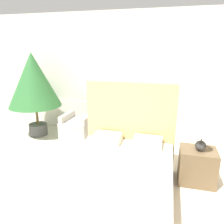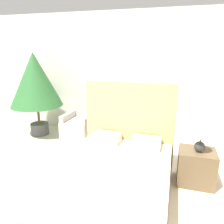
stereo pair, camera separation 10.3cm
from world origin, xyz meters
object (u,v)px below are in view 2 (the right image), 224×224
Objects in this scene: table_lamp at (201,132)px; armchair_near_window_right at (120,131)px; armchair_near_window_left at (79,127)px; nightstand at (196,167)px; bed at (115,178)px; potted_palm at (35,81)px.

armchair_near_window_right is at bearing 141.48° from table_lamp.
nightstand is (2.55, -1.20, 0.01)m from armchair_near_window_left.
table_lamp is at bearing -23.21° from armchair_near_window_left.
nightstand is 0.59m from table_lamp.
bed is at bearing -149.66° from table_lamp.
armchair_near_window_left is 1.72× the size of table_lamp.
armchair_near_window_left is (-1.42, 1.89, -0.04)m from bed.
bed is at bearing -84.49° from armchair_near_window_right.
potted_palm reaches higher than table_lamp.
potted_palm is 3.56× the size of nightstand.
table_lamp is at bearing -17.71° from potted_palm.
bed reaches higher than table_lamp.
potted_palm is (-1.04, -0.08, 1.06)m from armchair_near_window_left.
armchair_near_window_right is 1.94m from nightstand.
bed reaches higher than armchair_near_window_right.
bed reaches higher than armchair_near_window_left.
bed is 4.17× the size of table_lamp.
bed is 3.64× the size of nightstand.
bed is 1.32m from nightstand.
armchair_near_window_left is 1.00× the size of armchair_near_window_right.
bed is 2.43× the size of armchair_near_window_left.
armchair_near_window_left reaches higher than nightstand.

